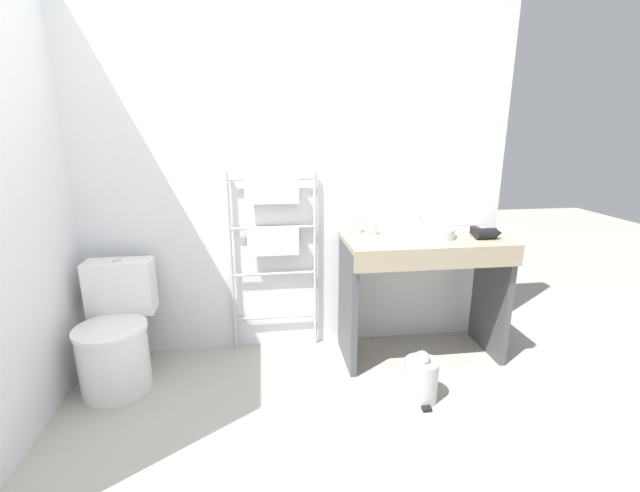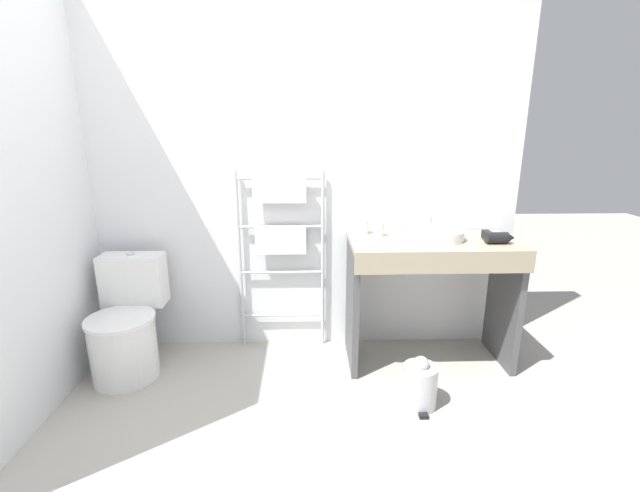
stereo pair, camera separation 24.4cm
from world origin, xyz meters
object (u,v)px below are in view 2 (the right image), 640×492
toilet (127,328)px  hair_dryer (497,237)px  cup_near_edge (379,229)px  trash_bin (420,385)px  towel_radiator (280,231)px  sink_basin (438,234)px  cup_near_wall (364,227)px

toilet → hair_dryer: size_ratio=4.23×
cup_near_edge → trash_bin: 1.00m
trash_bin → toilet: bearing=166.9°
towel_radiator → cup_near_edge: size_ratio=14.41×
sink_basin → hair_dryer: bearing=-16.9°
toilet → cup_near_wall: bearing=9.9°
cup_near_wall → sink_basin: bearing=-20.4°
trash_bin → cup_near_edge: bearing=104.3°
towel_radiator → cup_near_wall: 0.57m
toilet → hair_dryer: 2.41m
cup_near_wall → toilet: bearing=-170.1°
towel_radiator → hair_dryer: (1.36, -0.32, 0.03)m
toilet → towel_radiator: towel_radiator is taller
hair_dryer → trash_bin: hair_dryer is taller
toilet → cup_near_wall: 1.67m
trash_bin → hair_dryer: bearing=37.3°
cup_near_wall → cup_near_edge: 0.11m
cup_near_edge → trash_bin: (0.16, -0.62, -0.76)m
towel_radiator → trash_bin: (0.82, -0.73, -0.73)m
towel_radiator → trash_bin: towel_radiator is taller
towel_radiator → cup_near_wall: towel_radiator is taller
toilet → sink_basin: size_ratio=2.28×
hair_dryer → trash_bin: bearing=-142.7°
sink_basin → cup_near_edge: size_ratio=3.73×
toilet → trash_bin: bearing=-13.1°
toilet → cup_near_edge: bearing=7.1°
toilet → cup_near_edge: cup_near_edge is taller
cup_near_wall → hair_dryer: 0.84m
sink_basin → hair_dryer: 0.36m
sink_basin → hair_dryer: hair_dryer is taller
hair_dryer → towel_radiator: bearing=166.9°
towel_radiator → trash_bin: size_ratio=4.09×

